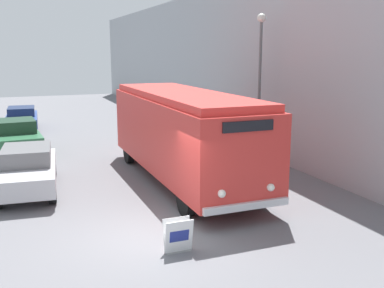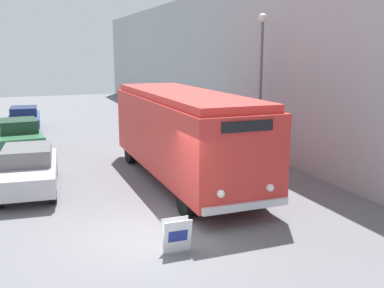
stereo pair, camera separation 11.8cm
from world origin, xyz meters
The scene contains 8 objects.
ground_plane centered at (0.00, 0.00, 0.00)m, with size 80.00×80.00×0.00m, color slate.
building_wall_right centered at (7.51, 10.00, 4.00)m, with size 0.30×60.00×8.01m.
vintage_bus centered at (2.55, 4.43, 1.85)m, with size 2.68×9.74×3.27m.
sign_board centered at (0.34, -1.10, 0.39)m, with size 0.68×0.31×0.81m.
streetlamp centered at (6.60, 6.07, 4.04)m, with size 0.36×0.36×6.20m.
parked_car_near centered at (-2.77, 5.26, 0.77)m, with size 2.21×4.69×1.51m.
parked_car_mid centered at (-3.00, 11.69, 0.78)m, with size 2.16×4.31×1.56m.
parked_car_far centered at (-2.66, 18.33, 0.71)m, with size 1.99×4.59×1.38m.
Camera 1 is at (-3.04, -10.47, 4.67)m, focal length 42.00 mm.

